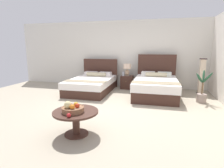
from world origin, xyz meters
TOP-DOWN VIEW (x-y plane):
  - ground_plane at (0.00, 0.00)m, footprint 9.67×9.53m
  - wall_back at (0.00, 2.97)m, footprint 9.67×0.12m
  - bed_near_window at (-1.11, 1.67)m, footprint 1.43×2.21m
  - bed_near_corner at (1.11, 1.67)m, footprint 1.41×2.20m
  - nightstand at (0.02, 2.44)m, footprint 0.45×0.41m
  - table_lamp at (0.02, 2.46)m, footprint 0.29×0.29m
  - vase at (-0.12, 2.40)m, footprint 0.09×0.09m
  - coffee_table at (-0.18, -1.58)m, footprint 0.81×0.81m
  - fruit_bowl at (-0.21, -1.64)m, footprint 0.40×0.40m
  - loose_apple at (-0.15, -1.89)m, footprint 0.07×0.07m
  - floor_lamp_corner at (2.60, 2.26)m, footprint 0.21×0.21m
  - potted_palm at (2.43, 1.20)m, footprint 0.47×0.52m

SIDE VIEW (x-z plane):
  - ground_plane at x=0.00m, z-range -0.02..0.00m
  - nightstand at x=0.02m, z-range 0.00..0.50m
  - bed_near_window at x=-1.11m, z-range -0.28..0.83m
  - potted_palm at x=2.43m, z-range -0.19..0.75m
  - bed_near_corner at x=1.11m, z-range -0.34..0.98m
  - coffee_table at x=-0.18m, z-range 0.11..0.56m
  - loose_apple at x=-0.15m, z-range 0.45..0.52m
  - fruit_bowl at x=-0.21m, z-range 0.42..0.62m
  - vase at x=-0.12m, z-range 0.50..0.66m
  - floor_lamp_corner at x=2.60m, z-range 0.00..1.21m
  - table_lamp at x=0.02m, z-range 0.56..1.01m
  - wall_back at x=0.00m, z-range 0.00..2.61m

